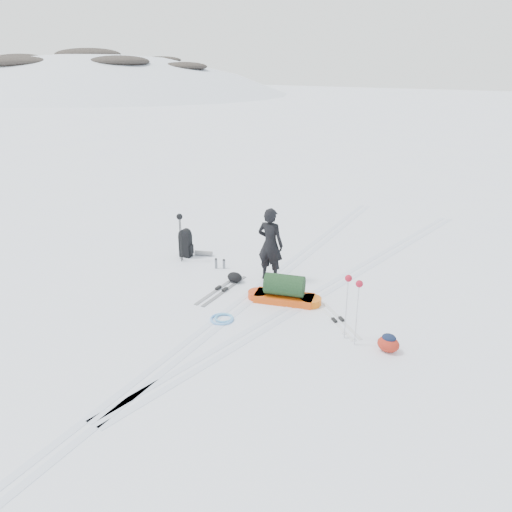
% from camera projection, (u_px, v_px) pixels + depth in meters
% --- Properties ---
extents(ground, '(200.00, 200.00, 0.00)m').
position_uv_depth(ground, '(250.00, 297.00, 11.55)').
color(ground, white).
rests_on(ground, ground).
extents(ski_tracks, '(3.38, 17.97, 0.01)m').
position_uv_depth(ski_tracks, '(291.00, 290.00, 11.93)').
color(ski_tracks, silver).
rests_on(ski_tracks, ground).
extents(skier, '(0.70, 0.48, 1.85)m').
position_uv_depth(skier, '(270.00, 244.00, 12.20)').
color(skier, black).
rests_on(skier, ground).
extents(pulk_sled, '(1.77, 0.95, 0.65)m').
position_uv_depth(pulk_sled, '(284.00, 291.00, 11.28)').
color(pulk_sled, '#D4450C').
rests_on(pulk_sled, ground).
extents(expedition_rucksack, '(0.80, 0.61, 0.81)m').
position_uv_depth(expedition_rucksack, '(188.00, 244.00, 13.87)').
color(expedition_rucksack, black).
rests_on(expedition_rucksack, ground).
extents(ski_poles_black, '(0.17, 0.19, 1.35)m').
position_uv_depth(ski_poles_black, '(180.00, 222.00, 13.29)').
color(ski_poles_black, black).
rests_on(ski_poles_black, ground).
extents(ski_poles_silver, '(0.40, 0.27, 1.36)m').
position_uv_depth(ski_poles_silver, '(353.00, 288.00, 9.33)').
color(ski_poles_silver, silver).
rests_on(ski_poles_silver, ground).
extents(touring_skis_grey, '(0.41, 1.91, 0.07)m').
position_uv_depth(touring_skis_grey, '(222.00, 290.00, 11.92)').
color(touring_skis_grey, gray).
rests_on(touring_skis_grey, ground).
extents(touring_skis_white, '(1.45, 1.25, 0.06)m').
position_uv_depth(touring_skis_white, '(338.00, 321.00, 10.50)').
color(touring_skis_white, silver).
rests_on(touring_skis_white, ground).
extents(rope_coil, '(0.52, 0.52, 0.06)m').
position_uv_depth(rope_coil, '(223.00, 318.00, 10.54)').
color(rope_coil, '#63AAF2').
rests_on(rope_coil, ground).
extents(small_daypack, '(0.47, 0.38, 0.36)m').
position_uv_depth(small_daypack, '(388.00, 343.00, 9.35)').
color(small_daypack, maroon).
rests_on(small_daypack, ground).
extents(thermos_pair, '(0.26, 0.19, 0.28)m').
position_uv_depth(thermos_pair, '(220.00, 264.00, 13.15)').
color(thermos_pair, slate).
rests_on(thermos_pair, ground).
extents(stuff_sack, '(0.47, 0.41, 0.24)m').
position_uv_depth(stuff_sack, '(235.00, 277.00, 12.34)').
color(stuff_sack, black).
rests_on(stuff_sack, ground).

